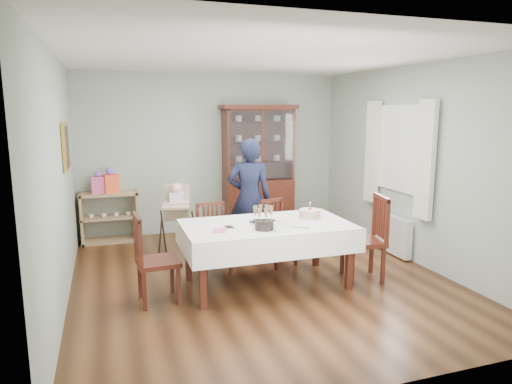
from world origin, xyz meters
name	(u,v)px	position (x,y,z in m)	size (l,w,h in m)	color
floor	(259,277)	(0.00, 0.00, 0.00)	(5.00, 5.00, 0.00)	#593319
room_shell	(246,140)	(0.00, 0.53, 1.70)	(5.00, 5.00, 5.00)	#9EAA99
dining_table	(267,254)	(0.01, -0.25, 0.38)	(2.00, 1.16, 0.76)	#4D2013
china_cabinet	(258,166)	(0.75, 2.26, 1.12)	(1.30, 0.48, 2.18)	#4D2013
sideboard	(110,217)	(-1.75, 2.28, 0.40)	(0.90, 0.38, 0.80)	tan
picture_frame	(65,147)	(-2.22, 0.80, 1.65)	(0.04, 0.48, 0.58)	gold
window	(401,149)	(2.22, 0.30, 1.55)	(0.04, 1.02, 1.22)	white
curtain_left	(426,160)	(2.16, -0.32, 1.45)	(0.07, 0.30, 1.55)	silver
curtain_right	(372,152)	(2.16, 0.92, 1.45)	(0.07, 0.30, 1.55)	silver
radiator	(392,234)	(2.16, 0.30, 0.30)	(0.10, 0.80, 0.55)	white
chair_far_left	(214,252)	(-0.49, 0.37, 0.27)	(0.42, 0.42, 0.90)	#4D2013
chair_far_right	(278,245)	(0.42, 0.42, 0.26)	(0.49, 0.49, 0.88)	#4D2013
chair_end_left	(157,276)	(-1.31, -0.34, 0.30)	(0.47, 0.47, 0.99)	#4D2013
chair_end_right	(364,255)	(1.23, -0.44, 0.31)	(0.56, 0.56, 1.05)	#4D2013
woman	(249,198)	(0.15, 0.89, 0.85)	(0.62, 0.41, 1.70)	black
high_chair	(178,228)	(-0.84, 1.16, 0.42)	(0.57, 0.57, 1.08)	black
champagne_tray	(263,218)	(-0.02, -0.19, 0.82)	(0.33, 0.33, 0.20)	silver
birthday_cake	(310,214)	(0.60, -0.18, 0.82)	(0.31, 0.31, 0.21)	white
plate_stack_dark	(264,225)	(-0.11, -0.49, 0.81)	(0.22, 0.22, 0.10)	black
plate_stack_white	(281,226)	(0.06, -0.57, 0.80)	(0.20, 0.20, 0.09)	white
napkin_stack	(220,230)	(-0.60, -0.41, 0.77)	(0.14, 0.14, 0.02)	#ED5797
cutlery	(226,227)	(-0.49, -0.28, 0.77)	(0.10, 0.15, 0.01)	silver
cake_knife	(297,227)	(0.27, -0.53, 0.77)	(0.30, 0.03, 0.01)	silver
gift_bag_pink	(98,183)	(-1.89, 2.26, 0.96)	(0.20, 0.14, 0.36)	#ED5797
gift_bag_orange	(110,181)	(-1.71, 2.26, 0.98)	(0.26, 0.22, 0.41)	#FE5428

